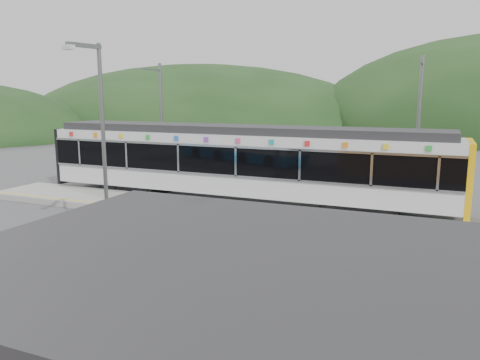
% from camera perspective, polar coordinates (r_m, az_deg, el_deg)
% --- Properties ---
extents(ground, '(120.00, 120.00, 0.00)m').
position_cam_1_polar(ground, '(17.54, -4.89, -6.97)').
color(ground, '#4C4C4F').
rests_on(ground, ground).
extents(hills, '(146.00, 149.00, 26.00)m').
position_cam_1_polar(hills, '(20.80, 17.62, -4.66)').
color(hills, '#1E3D19').
rests_on(hills, ground).
extents(platform, '(26.00, 3.20, 0.30)m').
position_cam_1_polar(platform, '(20.36, -0.56, -4.06)').
color(platform, '#9E9E99').
rests_on(platform, ground).
extents(yellow_line, '(26.00, 0.10, 0.01)m').
position_cam_1_polar(yellow_line, '(19.17, -2.11, -4.49)').
color(yellow_line, yellow).
rests_on(yellow_line, platform).
extents(train, '(20.44, 3.01, 3.74)m').
position_cam_1_polar(train, '(22.81, -0.14, 2.40)').
color(train, black).
rests_on(train, ground).
extents(catenary_mast_west, '(0.18, 1.80, 7.00)m').
position_cam_1_polar(catenary_mast_west, '(27.73, -9.61, 6.94)').
color(catenary_mast_west, slate).
rests_on(catenary_mast_west, ground).
extents(catenary_mast_east, '(0.18, 1.80, 7.00)m').
position_cam_1_polar(catenary_mast_east, '(23.42, 20.87, 5.83)').
color(catenary_mast_east, slate).
rests_on(catenary_mast_east, ground).
extents(station_shelter, '(9.20, 6.20, 3.00)m').
position_cam_1_polar(station_shelter, '(7.08, 4.58, -20.61)').
color(station_shelter, '#92653F').
rests_on(station_shelter, ground).
extents(lamp_post, '(0.38, 1.18, 6.66)m').
position_cam_1_polar(lamp_post, '(14.35, -16.65, 4.94)').
color(lamp_post, slate).
rests_on(lamp_post, ground).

